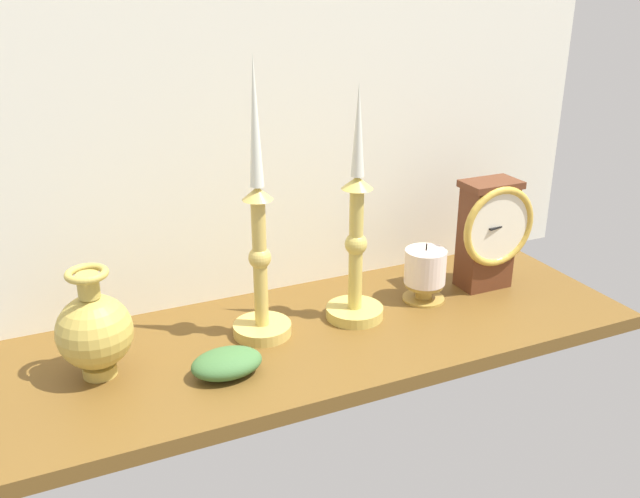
# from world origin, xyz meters

# --- Properties ---
(ground_plane) EXTENTS (1.00, 0.36, 0.02)m
(ground_plane) POSITION_xyz_m (0.00, 0.00, -0.01)
(ground_plane) COLOR brown
(back_wall) EXTENTS (1.20, 0.02, 0.65)m
(back_wall) POSITION_xyz_m (0.00, 0.18, 0.33)
(back_wall) COLOR silver
(back_wall) RESTS_ON ground_plane
(mantel_clock) EXTENTS (0.14, 0.08, 0.20)m
(mantel_clock) POSITION_xyz_m (0.33, 0.02, 0.11)
(mantel_clock) COLOR #5B2E19
(mantel_clock) RESTS_ON ground_plane
(candlestick_tall_left) EXTENTS (0.09, 0.09, 0.44)m
(candlestick_tall_left) POSITION_xyz_m (-0.10, 0.03, 0.14)
(candlestick_tall_left) COLOR tan
(candlestick_tall_left) RESTS_ON ground_plane
(candlestick_tall_center) EXTENTS (0.09, 0.09, 0.39)m
(candlestick_tall_center) POSITION_xyz_m (0.06, 0.02, 0.12)
(candlestick_tall_center) COLOR #CBB453
(candlestick_tall_center) RESTS_ON ground_plane
(brass_vase_bulbous) EXTENTS (0.11, 0.11, 0.16)m
(brass_vase_bulbous) POSITION_xyz_m (-0.35, 0.01, 0.07)
(brass_vase_bulbous) COLOR gold
(brass_vase_bulbous) RESTS_ON ground_plane
(pillar_candle_front) EXTENTS (0.07, 0.07, 0.10)m
(pillar_candle_front) POSITION_xyz_m (0.20, 0.03, 0.05)
(pillar_candle_front) COLOR #B18C3B
(pillar_candle_front) RESTS_ON ground_plane
(ivy_sprig) EXTENTS (0.10, 0.07, 0.04)m
(ivy_sprig) POSITION_xyz_m (-0.19, -0.07, 0.02)
(ivy_sprig) COLOR #3F6D37
(ivy_sprig) RESTS_ON ground_plane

